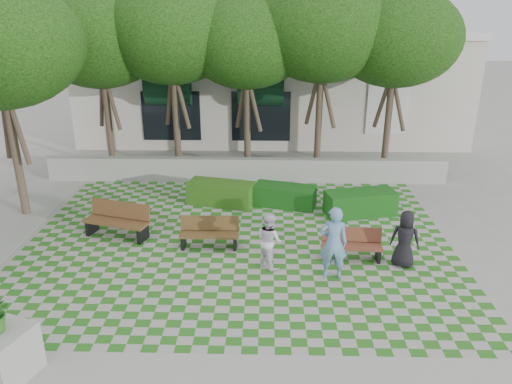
{
  "coord_description": "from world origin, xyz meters",
  "views": [
    {
      "loc": [
        0.83,
        -11.64,
        6.56
      ],
      "look_at": [
        0.5,
        1.5,
        1.4
      ],
      "focal_mm": 35.0,
      "sensor_mm": 36.0,
      "label": 1
    }
  ],
  "objects_px": {
    "planter_front": "(0,344)",
    "hedge_midright": "(285,196)",
    "person_blue": "(333,243)",
    "hedge_midleft": "(221,193)",
    "person_dark": "(405,239)",
    "bench_mid": "(209,233)",
    "hedge_east": "(360,203)",
    "bench_west": "(118,221)",
    "person_white": "(269,240)",
    "bench_east": "(352,245)"
  },
  "relations": [
    {
      "from": "hedge_east",
      "to": "hedge_midleft",
      "type": "bearing_deg",
      "value": 170.44
    },
    {
      "from": "hedge_midleft",
      "to": "person_dark",
      "type": "xyz_separation_m",
      "value": [
        5.11,
        -4.04,
        0.38
      ]
    },
    {
      "from": "hedge_midleft",
      "to": "person_dark",
      "type": "height_order",
      "value": "person_dark"
    },
    {
      "from": "bench_mid",
      "to": "person_dark",
      "type": "relative_size",
      "value": 1.07
    },
    {
      "from": "bench_mid",
      "to": "person_blue",
      "type": "xyz_separation_m",
      "value": [
        3.23,
        -1.55,
        0.54
      ]
    },
    {
      "from": "planter_front",
      "to": "person_white",
      "type": "height_order",
      "value": "planter_front"
    },
    {
      "from": "hedge_east",
      "to": "hedge_midleft",
      "type": "height_order",
      "value": "hedge_east"
    },
    {
      "from": "bench_mid",
      "to": "planter_front",
      "type": "bearing_deg",
      "value": -121.44
    },
    {
      "from": "hedge_east",
      "to": "planter_front",
      "type": "distance_m",
      "value": 10.86
    },
    {
      "from": "hedge_midright",
      "to": "hedge_midleft",
      "type": "relative_size",
      "value": 0.93
    },
    {
      "from": "hedge_midright",
      "to": "planter_front",
      "type": "relative_size",
      "value": 1.16
    },
    {
      "from": "bench_mid",
      "to": "person_white",
      "type": "height_order",
      "value": "person_white"
    },
    {
      "from": "hedge_east",
      "to": "hedge_midright",
      "type": "xyz_separation_m",
      "value": [
        -2.41,
        0.65,
        -0.03
      ]
    },
    {
      "from": "bench_mid",
      "to": "person_white",
      "type": "relative_size",
      "value": 1.09
    },
    {
      "from": "bench_east",
      "to": "person_dark",
      "type": "relative_size",
      "value": 1.05
    },
    {
      "from": "hedge_east",
      "to": "person_blue",
      "type": "xyz_separation_m",
      "value": [
        -1.36,
        -3.9,
        0.56
      ]
    },
    {
      "from": "hedge_midright",
      "to": "bench_east",
      "type": "bearing_deg",
      "value": -64.81
    },
    {
      "from": "planter_front",
      "to": "hedge_midright",
      "type": "bearing_deg",
      "value": 56.82
    },
    {
      "from": "bench_mid",
      "to": "hedge_midleft",
      "type": "bearing_deg",
      "value": 89.31
    },
    {
      "from": "person_dark",
      "to": "person_white",
      "type": "distance_m",
      "value": 3.48
    },
    {
      "from": "bench_west",
      "to": "person_blue",
      "type": "relative_size",
      "value": 1.06
    },
    {
      "from": "planter_front",
      "to": "person_blue",
      "type": "relative_size",
      "value": 0.92
    },
    {
      "from": "bench_mid",
      "to": "person_blue",
      "type": "relative_size",
      "value": 0.86
    },
    {
      "from": "bench_west",
      "to": "hedge_midright",
      "type": "xyz_separation_m",
      "value": [
        4.92,
        2.4,
        -0.13
      ]
    },
    {
      "from": "bench_west",
      "to": "hedge_midleft",
      "type": "height_order",
      "value": "bench_west"
    },
    {
      "from": "hedge_midright",
      "to": "person_dark",
      "type": "height_order",
      "value": "person_dark"
    },
    {
      "from": "person_white",
      "to": "bench_west",
      "type": "bearing_deg",
      "value": 32.58
    },
    {
      "from": "bench_west",
      "to": "planter_front",
      "type": "height_order",
      "value": "planter_front"
    },
    {
      "from": "hedge_midleft",
      "to": "person_blue",
      "type": "distance_m",
      "value": 5.68
    },
    {
      "from": "bench_mid",
      "to": "hedge_midleft",
      "type": "distance_m",
      "value": 3.12
    },
    {
      "from": "person_white",
      "to": "hedge_midright",
      "type": "bearing_deg",
      "value": -44.09
    },
    {
      "from": "person_dark",
      "to": "person_white",
      "type": "xyz_separation_m",
      "value": [
        -3.48,
        -0.12,
        -0.02
      ]
    },
    {
      "from": "bench_west",
      "to": "person_white",
      "type": "bearing_deg",
      "value": -4.17
    },
    {
      "from": "hedge_midleft",
      "to": "person_blue",
      "type": "relative_size",
      "value": 1.15
    },
    {
      "from": "person_blue",
      "to": "hedge_midleft",
      "type": "bearing_deg",
      "value": -53.4
    },
    {
      "from": "bench_east",
      "to": "bench_west",
      "type": "relative_size",
      "value": 0.8
    },
    {
      "from": "bench_east",
      "to": "person_white",
      "type": "relative_size",
      "value": 1.08
    },
    {
      "from": "bench_west",
      "to": "person_dark",
      "type": "xyz_separation_m",
      "value": [
        7.89,
        -1.53,
        0.28
      ]
    },
    {
      "from": "hedge_midright",
      "to": "bench_west",
      "type": "bearing_deg",
      "value": -154.04
    },
    {
      "from": "person_dark",
      "to": "hedge_midleft",
      "type": "bearing_deg",
      "value": -17.98
    },
    {
      "from": "bench_east",
      "to": "bench_mid",
      "type": "bearing_deg",
      "value": 174.75
    },
    {
      "from": "planter_front",
      "to": "person_white",
      "type": "distance_m",
      "value": 6.41
    },
    {
      "from": "hedge_east",
      "to": "planter_front",
      "type": "bearing_deg",
      "value": -135.79
    },
    {
      "from": "bench_east",
      "to": "bench_mid",
      "type": "distance_m",
      "value": 3.91
    },
    {
      "from": "bench_east",
      "to": "hedge_midleft",
      "type": "distance_m",
      "value": 5.32
    },
    {
      "from": "hedge_midright",
      "to": "hedge_midleft",
      "type": "distance_m",
      "value": 2.15
    },
    {
      "from": "hedge_midleft",
      "to": "person_white",
      "type": "height_order",
      "value": "person_white"
    },
    {
      "from": "bench_mid",
      "to": "hedge_east",
      "type": "bearing_deg",
      "value": 27.19
    },
    {
      "from": "hedge_midright",
      "to": "person_blue",
      "type": "relative_size",
      "value": 1.07
    },
    {
      "from": "hedge_midleft",
      "to": "person_dark",
      "type": "relative_size",
      "value": 1.43
    }
  ]
}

